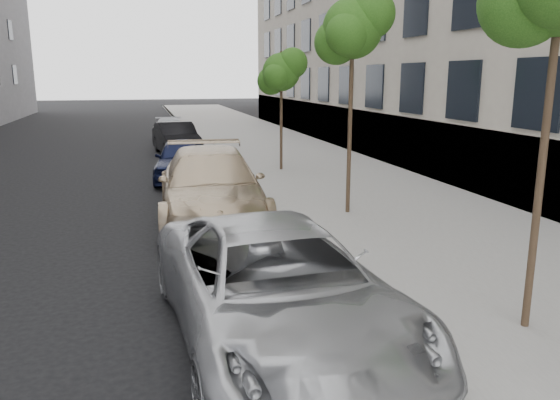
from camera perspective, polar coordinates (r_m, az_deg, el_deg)
name	(u,v)px	position (r m, az deg, el deg)	size (l,w,h in m)	color
sidewalk	(256,141)	(29.06, -2.53, 6.23)	(6.40, 72.00, 0.14)	gray
curb	(197,142)	(28.58, -8.70, 5.98)	(0.15, 72.00, 0.14)	#9E9B93
tree_mid	(354,28)	(13.23, 7.71, 17.34)	(1.73, 1.53, 5.20)	#38281C
tree_far	(282,72)	(19.38, 0.20, 13.23)	(1.66, 1.46, 4.23)	#38281C
minivan	(276,288)	(7.04, -0.38, -9.18)	(2.58, 5.60, 1.56)	#B6B8BB
suv	(211,186)	(13.04, -7.21, 1.42)	(2.40, 5.90, 1.71)	#C2AB8A
sedan_blue	(182,159)	(18.58, -10.21, 4.21)	(1.63, 4.06, 1.38)	black
sedan_black	(176,139)	(24.62, -10.78, 6.32)	(1.50, 4.31, 1.42)	black
sedan_rear	(170,130)	(29.46, -11.43, 7.14)	(1.71, 4.21, 1.22)	#9A9CA1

